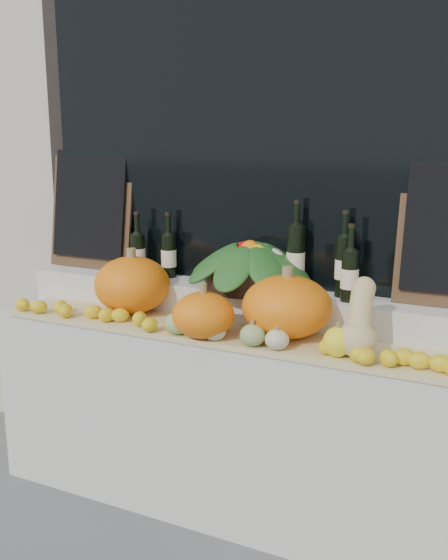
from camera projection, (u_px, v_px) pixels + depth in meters
The scene contains 17 objects.
storefront_facade at pixel (292, 30), 3.14m from camera, with size 7.00×0.94×4.50m.
display_sill at pixel (231, 418), 2.92m from camera, with size 2.30×0.55×0.88m, color silver.
rear_tier at pixel (245, 303), 2.93m from camera, with size 2.30×0.25×0.16m, color silver.
straw_bedding at pixel (219, 333), 2.70m from camera, with size 2.10×0.32×0.03m, color tan.
pumpkin_left at pixel (132, 285), 2.95m from camera, with size 0.36×0.36×0.27m, color orange.
pumpkin_right at pixel (287, 307), 2.60m from camera, with size 0.38×0.38×0.26m, color orange.
pumpkin_center at pixel (203, 315), 2.59m from camera, with size 0.26×0.26×0.19m, color orange.
butternut_squash at pixel (358, 324), 2.38m from camera, with size 0.15×0.21×0.29m.
decorative_gourds at pixel (241, 331), 2.53m from camera, with size 0.80×0.14×0.15m.
lemon_heap at pixel (207, 331), 2.60m from camera, with size 2.20×0.16×0.06m, color yellow, non-canonical shape.
produce_bowl at pixel (250, 265), 2.86m from camera, with size 0.63×0.63×0.24m.
wine_bottle_far_left at pixel (138, 254), 3.14m from camera, with size 0.08×0.08×0.32m.
wine_bottle_near_left at pixel (169, 255), 3.09m from camera, with size 0.08×0.08×0.32m.
wine_bottle_tall at pixel (296, 258), 2.79m from camera, with size 0.08×0.08×0.41m.
wine_bottle_near_right at pixel (344, 266), 2.71m from camera, with size 0.08×0.08×0.38m.
wine_bottle_far_right at pixel (350, 275), 2.64m from camera, with size 0.08×0.08×0.33m.
chalkboard_left at pixel (91, 207), 3.28m from camera, with size 0.50×0.12×0.62m.
Camera 1 is at (1.14, -0.92, 1.73)m, focal length 40.00 mm.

